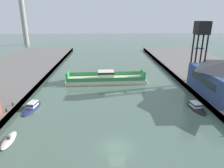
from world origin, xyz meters
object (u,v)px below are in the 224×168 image
Objects in this scene: moored_boat_near_right at (9,140)px; crane_tower at (201,35)px; chain_ferry at (106,78)px; moored_boat_mid_left at (196,106)px; moored_boat_near_left at (32,106)px; smokestack_distant_a at (23,14)px.

moored_boat_near_right is 0.32× the size of crane_tower.
chain_ferry reaches higher than moored_boat_mid_left.
moored_boat_mid_left is at bearing -1.67° from moored_boat_near_left.
crane_tower is (5.96, 14.80, 13.55)m from moored_boat_mid_left.
crane_tower reaches higher than moored_boat_near_right.
crane_tower is 115.17m from smokestack_distant_a.
crane_tower is at bearing -9.31° from chain_ferry.
moored_boat_mid_left is 124.24m from smokestack_distant_a.
moored_boat_near_right is at bearing -162.63° from moored_boat_mid_left.
moored_boat_near_left is at bearing -69.51° from smokestack_distant_a.
chain_ferry is 33.55m from moored_boat_near_right.
moored_boat_near_left is 11.87m from moored_boat_near_right.
moored_boat_near_left is at bearing -161.39° from crane_tower.
crane_tower is (25.13, -4.12, 13.03)m from chain_ferry.
crane_tower reaches higher than moored_boat_mid_left.
crane_tower is (40.60, 25.64, 13.82)m from moored_boat_near_right.
moored_boat_near_left is 0.45× the size of crane_tower.
smokestack_distant_a reaches higher than chain_ferry.
chain_ferry is 3.42× the size of moored_boat_mid_left.
moored_boat_near_right is at bearing -88.51° from moored_boat_near_left.
moored_boat_mid_left is at bearing -44.62° from chain_ferry.
smokestack_distant_a is at bearing 132.52° from crane_tower.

